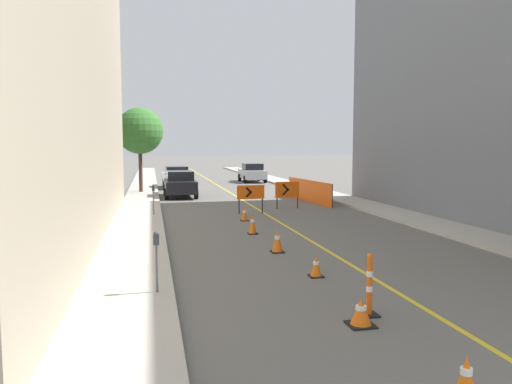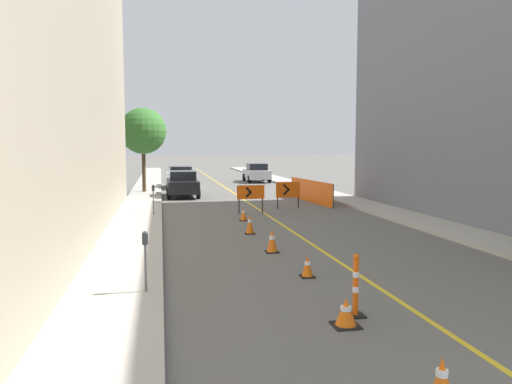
% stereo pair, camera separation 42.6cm
% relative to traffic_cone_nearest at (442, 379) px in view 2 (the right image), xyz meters
% --- Properties ---
extents(lane_stripe, '(0.12, 65.84, 0.01)m').
position_rel_traffic_cone_nearest_xyz_m(lane_stripe, '(1.35, 30.03, -0.28)').
color(lane_stripe, gold).
rests_on(lane_stripe, ground_plane).
extents(sidewalk_left, '(1.99, 65.84, 0.12)m').
position_rel_traffic_cone_nearest_xyz_m(sidewalk_left, '(-4.32, 30.03, -0.22)').
color(sidewalk_left, '#ADA89E').
rests_on(sidewalk_left, ground_plane).
extents(sidewalk_right, '(1.99, 65.84, 0.12)m').
position_rel_traffic_cone_nearest_xyz_m(sidewalk_right, '(7.02, 30.03, -0.22)').
color(sidewalk_right, '#ADA89E').
rests_on(sidewalk_right, ground_plane).
extents(traffic_cone_nearest, '(0.36, 0.36, 0.57)m').
position_rel_traffic_cone_nearest_xyz_m(traffic_cone_nearest, '(0.00, 0.00, 0.00)').
color(traffic_cone_nearest, black).
rests_on(traffic_cone_nearest, ground_plane).
extents(traffic_cone_second, '(0.46, 0.46, 0.49)m').
position_rel_traffic_cone_nearest_xyz_m(traffic_cone_second, '(-0.22, 2.65, -0.04)').
color(traffic_cone_second, black).
rests_on(traffic_cone_second, ground_plane).
extents(traffic_cone_third, '(0.33, 0.33, 0.52)m').
position_rel_traffic_cone_nearest_xyz_m(traffic_cone_third, '(0.06, 5.89, -0.03)').
color(traffic_cone_third, black).
rests_on(traffic_cone_third, ground_plane).
extents(traffic_cone_fourth, '(0.38, 0.38, 0.69)m').
position_rel_traffic_cone_nearest_xyz_m(traffic_cone_fourth, '(-0.16, 8.74, 0.06)').
color(traffic_cone_fourth, black).
rests_on(traffic_cone_fourth, ground_plane).
extents(traffic_cone_fifth, '(0.35, 0.35, 0.73)m').
position_rel_traffic_cone_nearest_xyz_m(traffic_cone_fifth, '(-0.26, 11.89, 0.08)').
color(traffic_cone_fifth, black).
rests_on(traffic_cone_fifth, ground_plane).
extents(traffic_cone_farthest, '(0.33, 0.33, 0.60)m').
position_rel_traffic_cone_nearest_xyz_m(traffic_cone_farthest, '(0.02, 14.99, 0.01)').
color(traffic_cone_farthest, black).
rests_on(traffic_cone_farthest, ground_plane).
extents(delineator_post_front, '(0.33, 0.33, 1.17)m').
position_rel_traffic_cone_nearest_xyz_m(delineator_post_front, '(0.14, 3.09, 0.22)').
color(delineator_post_front, black).
rests_on(delineator_post_front, ground_plane).
extents(arrow_barricade_primary, '(1.29, 0.13, 1.31)m').
position_rel_traffic_cone_nearest_xyz_m(arrow_barricade_primary, '(0.70, 17.04, 0.66)').
color(arrow_barricade_primary, '#EF560C').
rests_on(arrow_barricade_primary, ground_plane).
extents(arrow_barricade_secondary, '(1.24, 0.15, 1.34)m').
position_rel_traffic_cone_nearest_xyz_m(arrow_barricade_secondary, '(2.83, 18.47, 0.63)').
color(arrow_barricade_secondary, '#EF560C').
rests_on(arrow_barricade_secondary, ground_plane).
extents(safety_mesh_fence, '(0.59, 5.96, 1.22)m').
position_rel_traffic_cone_nearest_xyz_m(safety_mesh_fence, '(4.81, 21.13, 0.33)').
color(safety_mesh_fence, '#EF560C').
rests_on(safety_mesh_fence, ground_plane).
extents(parked_car_curb_near, '(1.93, 4.31, 1.59)m').
position_rel_traffic_cone_nearest_xyz_m(parked_car_curb_near, '(-2.05, 25.23, 0.52)').
color(parked_car_curb_near, black).
rests_on(parked_car_curb_near, ground_plane).
extents(parked_car_curb_mid, '(1.98, 4.37, 1.59)m').
position_rel_traffic_cone_nearest_xyz_m(parked_car_curb_mid, '(-1.94, 31.96, 0.52)').
color(parked_car_curb_mid, silver).
rests_on(parked_car_curb_mid, ground_plane).
extents(parked_car_curb_far, '(1.94, 4.33, 1.59)m').
position_rel_traffic_cone_nearest_xyz_m(parked_car_curb_far, '(4.74, 36.64, 0.52)').
color(parked_car_curb_far, '#B7B7BC').
rests_on(parked_car_curb_far, ground_plane).
extents(parking_meter_near_curb, '(0.12, 0.11, 1.26)m').
position_rel_traffic_cone_nearest_xyz_m(parking_meter_near_curb, '(-3.67, 5.00, 0.74)').
color(parking_meter_near_curb, '#4C4C51').
rests_on(parking_meter_near_curb, sidewalk_left).
extents(parking_meter_far_curb, '(0.12, 0.11, 1.31)m').
position_rel_traffic_cone_nearest_xyz_m(parking_meter_far_curb, '(-3.67, 16.71, 0.77)').
color(parking_meter_far_curb, '#4C4C51').
rests_on(parking_meter_far_curb, sidewalk_left).
extents(street_tree_left_near, '(2.99, 2.99, 5.43)m').
position_rel_traffic_cone_nearest_xyz_m(street_tree_left_near, '(-4.42, 27.93, 3.77)').
color(street_tree_left_near, '#4C3823').
rests_on(street_tree_left_near, sidewalk_left).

